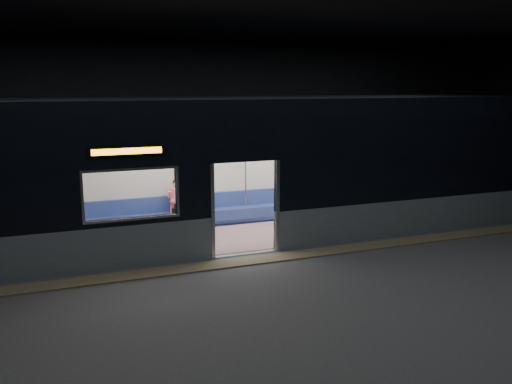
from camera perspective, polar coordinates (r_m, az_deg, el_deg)
station_floor at (r=10.99m, az=0.78°, el=-8.18°), size 24.00×14.00×0.01m
station_envelope at (r=10.36m, az=0.83°, el=11.32°), size 24.00×14.00×5.00m
tactile_strip at (r=11.47m, az=-0.26°, el=-7.23°), size 22.80×0.50×0.03m
metro_car at (r=12.89m, az=-3.44°, el=3.19°), size 18.00×3.04×3.35m
passenger at (r=13.80m, az=-8.24°, el=-0.95°), size 0.36×0.61×1.27m
handbag at (r=13.63m, az=-8.01°, el=-1.54°), size 0.31×0.29×0.12m
transit_map at (r=15.50m, az=7.42°, el=3.04°), size 0.94×0.03×0.61m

